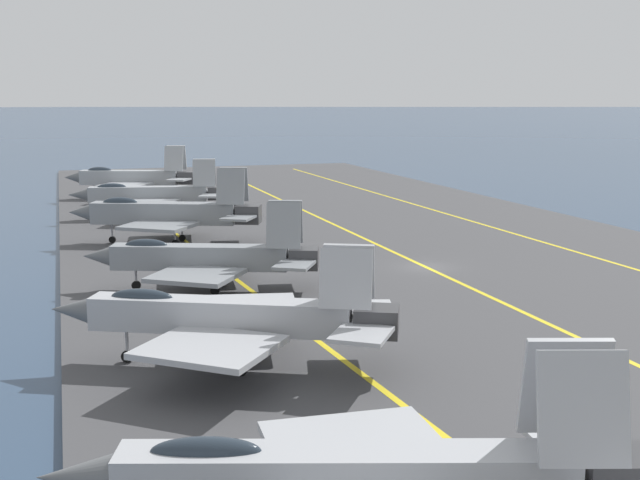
{
  "coord_description": "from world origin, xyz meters",
  "views": [
    {
      "loc": [
        -54.15,
        25.91,
        13.17
      ],
      "look_at": [
        0.23,
        8.35,
        2.9
      ],
      "focal_mm": 45.0,
      "sensor_mm": 36.0,
      "label": 1
    }
  ],
  "objects_px": {
    "parked_jet_nearest": "(364,476)",
    "parked_jet_third": "(206,257)",
    "parked_jet_fifth": "(152,194)",
    "parked_jet_second": "(229,316)",
    "parked_jet_fourth": "(167,213)",
    "parked_jet_sixth": "(132,178)"
  },
  "relations": [
    {
      "from": "parked_jet_nearest",
      "to": "parked_jet_fifth",
      "type": "bearing_deg",
      "value": -1.22
    },
    {
      "from": "parked_jet_nearest",
      "to": "parked_jet_third",
      "type": "xyz_separation_m",
      "value": [
        32.34,
        -1.22,
        -0.04
      ]
    },
    {
      "from": "parked_jet_fifth",
      "to": "parked_jet_fourth",
      "type": "bearing_deg",
      "value": 178.55
    },
    {
      "from": "parked_jet_second",
      "to": "parked_jet_third",
      "type": "distance_m",
      "value": 15.66
    },
    {
      "from": "parked_jet_second",
      "to": "parked_jet_third",
      "type": "height_order",
      "value": "parked_jet_third"
    },
    {
      "from": "parked_jet_nearest",
      "to": "parked_jet_fourth",
      "type": "xyz_separation_m",
      "value": [
        50.51,
        -1.01,
        0.41
      ]
    },
    {
      "from": "parked_jet_nearest",
      "to": "parked_jet_sixth",
      "type": "relative_size",
      "value": 1.04
    },
    {
      "from": "parked_jet_second",
      "to": "parked_jet_fourth",
      "type": "height_order",
      "value": "parked_jet_fourth"
    },
    {
      "from": "parked_jet_nearest",
      "to": "parked_jet_sixth",
      "type": "xyz_separation_m",
      "value": [
        83.7,
        -0.81,
        0.36
      ]
    },
    {
      "from": "parked_jet_nearest",
      "to": "parked_jet_second",
      "type": "bearing_deg",
      "value": 1.37
    },
    {
      "from": "parked_jet_second",
      "to": "parked_jet_third",
      "type": "relative_size",
      "value": 1.05
    },
    {
      "from": "parked_jet_second",
      "to": "parked_jet_fourth",
      "type": "distance_m",
      "value": 33.77
    },
    {
      "from": "parked_jet_second",
      "to": "parked_jet_nearest",
      "type": "bearing_deg",
      "value": -178.63
    },
    {
      "from": "parked_jet_third",
      "to": "parked_jet_fifth",
      "type": "bearing_deg",
      "value": -0.31
    },
    {
      "from": "parked_jet_fifth",
      "to": "parked_jet_nearest",
      "type": "bearing_deg",
      "value": 178.78
    },
    {
      "from": "parked_jet_fifth",
      "to": "parked_jet_third",
      "type": "bearing_deg",
      "value": 179.69
    },
    {
      "from": "parked_jet_second",
      "to": "parked_jet_sixth",
      "type": "xyz_separation_m",
      "value": [
        66.93,
        -1.21,
        0.16
      ]
    },
    {
      "from": "parked_jet_fourth",
      "to": "parked_jet_sixth",
      "type": "distance_m",
      "value": 33.19
    },
    {
      "from": "parked_jet_nearest",
      "to": "parked_jet_third",
      "type": "bearing_deg",
      "value": -2.16
    },
    {
      "from": "parked_jet_nearest",
      "to": "parked_jet_third",
      "type": "distance_m",
      "value": 32.36
    },
    {
      "from": "parked_jet_sixth",
      "to": "parked_jet_second",
      "type": "bearing_deg",
      "value": 178.97
    },
    {
      "from": "parked_jet_fifth",
      "to": "parked_jet_second",
      "type": "bearing_deg",
      "value": 177.9
    }
  ]
}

